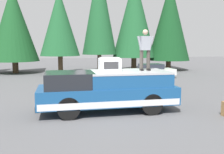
# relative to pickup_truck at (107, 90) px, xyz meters

# --- Properties ---
(ground_plane) EXTENTS (90.00, 90.00, 0.00)m
(ground_plane) POSITION_rel_pickup_truck_xyz_m (0.01, 0.32, -0.87)
(ground_plane) COLOR #565659
(pickup_truck) EXTENTS (2.01, 5.54, 1.65)m
(pickup_truck) POSITION_rel_pickup_truck_xyz_m (0.00, 0.00, 0.00)
(pickup_truck) COLOR navy
(pickup_truck) RESTS_ON ground
(compressor_unit) EXTENTS (0.65, 0.84, 0.56)m
(compressor_unit) POSITION_rel_pickup_truck_xyz_m (0.02, -0.09, 1.05)
(compressor_unit) COLOR silver
(compressor_unit) RESTS_ON pickup_truck
(person_on_truck_bed) EXTENTS (0.29, 0.72, 1.69)m
(person_on_truck_bed) POSITION_rel_pickup_truck_xyz_m (0.03, -1.59, 1.68)
(person_on_truck_bed) COLOR #423D38
(person_on_truck_bed) RESTS_ON pickup_truck
(parked_car_white) EXTENTS (1.64, 4.10, 1.16)m
(parked_car_white) POSITION_rel_pickup_truck_xyz_m (9.96, -5.52, -0.29)
(parked_car_white) COLOR white
(parked_car_white) RESTS_ON ground
(conifer_far_left) EXTENTS (4.44, 4.44, 9.55)m
(conifer_far_left) POSITION_rel_pickup_truck_xyz_m (15.81, -9.84, 4.44)
(conifer_far_left) COLOR #4C3826
(conifer_far_left) RESTS_ON ground
(conifer_left) EXTENTS (4.59, 4.59, 10.14)m
(conifer_left) POSITION_rel_pickup_truck_xyz_m (16.45, -6.07, 4.90)
(conifer_left) COLOR #4C3826
(conifer_left) RESTS_ON ground
(conifer_center_left) EXTENTS (3.53, 3.53, 11.20)m
(conifer_center_left) POSITION_rel_pickup_truck_xyz_m (16.02, -2.20, 5.60)
(conifer_center_left) COLOR #4C3826
(conifer_center_left) RESTS_ON ground
(conifer_center_right) EXTENTS (3.71, 3.71, 7.88)m
(conifer_center_right) POSITION_rel_pickup_truck_xyz_m (14.40, 1.79, 3.92)
(conifer_center_right) COLOR #4C3826
(conifer_center_right) RESTS_ON ground
(conifer_right) EXTENTS (4.63, 4.63, 8.32)m
(conifer_right) POSITION_rel_pickup_truck_xyz_m (16.01, 6.11, 3.86)
(conifer_right) COLOR #4C3826
(conifer_right) RESTS_ON ground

